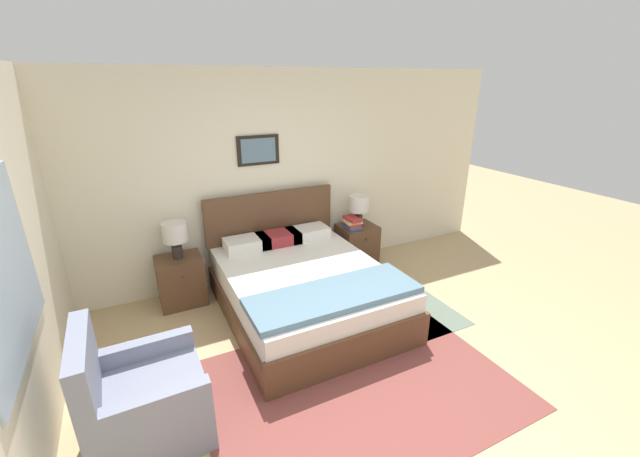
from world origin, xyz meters
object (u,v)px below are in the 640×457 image
Objects in this scene: nightstand_by_door at (357,244)px; table_lamp_near_window at (175,234)px; bed at (304,287)px; nightstand_near_window at (181,280)px; table_lamp_by_door at (359,205)px; armchair at (142,402)px.

nightstand_by_door is 2.44m from table_lamp_near_window.
bed reaches higher than nightstand_by_door.
table_lamp_by_door is at bearing 0.40° from nightstand_near_window.
table_lamp_near_window is (0.00, 0.02, 0.57)m from nightstand_near_window.
nightstand_near_window is 2.47m from table_lamp_by_door.
armchair is 2.24× the size of table_lamp_by_door.
nightstand_near_window is 0.57m from table_lamp_near_window.
table_lamp_near_window is 1.00× the size of table_lamp_by_door.
armchair is 3.42m from nightstand_by_door.
table_lamp_by_door is (0.02, 0.02, 0.57)m from nightstand_by_door.
nightstand_near_window is at bearing 162.90° from armchair.
bed is at bearing 119.11° from armchair.
armchair is 3.49m from table_lamp_by_door.
table_lamp_near_window is at bearing 162.92° from armchair.
table_lamp_near_window is at bearing 179.59° from nightstand_by_door.
nightstand_by_door is at bearing 121.01° from armchair.
table_lamp_by_door is at bearing 41.29° from nightstand_by_door.
table_lamp_near_window is at bearing 180.00° from table_lamp_by_door.
nightstand_by_door is at bearing -138.71° from table_lamp_by_door.
bed is 1.55m from table_lamp_near_window.
bed is at bearing -145.44° from nightstand_by_door.
nightstand_near_window is 2.38m from nightstand_by_door.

